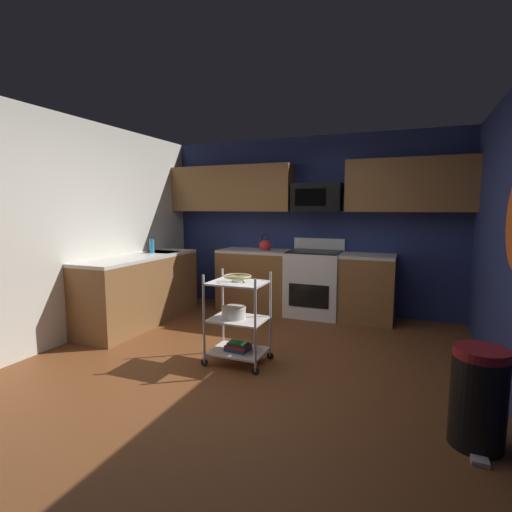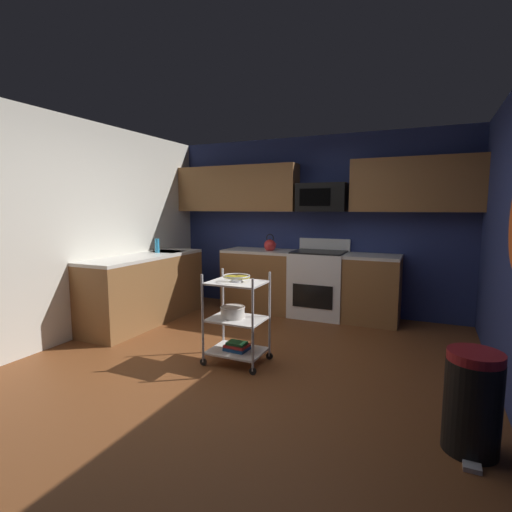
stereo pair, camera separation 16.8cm
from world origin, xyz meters
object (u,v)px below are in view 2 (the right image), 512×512
(fruit_bowl, at_px, (236,277))
(mixing_bowl_large, at_px, (233,312))
(rolling_cart, at_px, (237,319))
(book_stack, at_px, (237,346))
(kettle, at_px, (270,245))
(oven_range, at_px, (319,283))
(microwave, at_px, (322,197))
(dish_soap_bottle, at_px, (157,246))
(trash_can, at_px, (472,402))

(fruit_bowl, xyz_separation_m, mixing_bowl_large, (-0.05, 0.00, -0.36))
(rolling_cart, bearing_deg, fruit_bowl, -26.57)
(book_stack, xyz_separation_m, kettle, (-0.46, 2.01, 0.83))
(oven_range, xyz_separation_m, book_stack, (-0.30, -2.01, -0.31))
(microwave, height_order, book_stack, microwave)
(oven_range, bearing_deg, book_stack, -98.33)
(microwave, distance_m, kettle, 1.04)
(oven_range, xyz_separation_m, kettle, (-0.76, -0.00, 0.52))
(rolling_cart, xyz_separation_m, fruit_bowl, (0.00, -0.00, 0.42))
(kettle, relative_size, dish_soap_bottle, 1.32)
(oven_range, height_order, book_stack, oven_range)
(mixing_bowl_large, bearing_deg, rolling_cart, 0.00)
(book_stack, height_order, dish_soap_bottle, dish_soap_bottle)
(rolling_cart, xyz_separation_m, trash_can, (2.02, -0.66, -0.13))
(rolling_cart, height_order, trash_can, rolling_cart)
(oven_range, bearing_deg, dish_soap_bottle, -155.28)
(oven_range, xyz_separation_m, microwave, (-0.00, 0.10, 1.22))
(microwave, relative_size, dish_soap_bottle, 3.50)
(fruit_bowl, relative_size, dish_soap_bottle, 1.36)
(rolling_cart, relative_size, book_stack, 3.83)
(fruit_bowl, bearing_deg, oven_range, 81.67)
(microwave, height_order, kettle, microwave)
(book_stack, height_order, trash_can, trash_can)
(mixing_bowl_large, xyz_separation_m, trash_can, (2.06, -0.66, -0.19))
(kettle, bearing_deg, microwave, 8.14)
(microwave, xyz_separation_m, rolling_cart, (-0.29, -2.12, -1.25))
(rolling_cart, bearing_deg, oven_range, 81.67)
(fruit_bowl, height_order, kettle, kettle)
(book_stack, bearing_deg, rolling_cart, 116.57)
(microwave, distance_m, mixing_bowl_large, 2.45)
(fruit_bowl, bearing_deg, mixing_bowl_large, 180.00)
(book_stack, relative_size, kettle, 0.90)
(rolling_cart, distance_m, kettle, 2.13)
(oven_range, distance_m, book_stack, 2.06)
(fruit_bowl, height_order, trash_can, fruit_bowl)
(dish_soap_bottle, bearing_deg, trash_can, -24.09)
(rolling_cart, height_order, fruit_bowl, rolling_cart)
(mixing_bowl_large, xyz_separation_m, kettle, (-0.42, 2.01, 0.48))
(oven_range, height_order, kettle, kettle)
(kettle, bearing_deg, book_stack, -77.01)
(rolling_cart, distance_m, mixing_bowl_large, 0.08)
(fruit_bowl, height_order, dish_soap_bottle, dish_soap_bottle)
(mixing_bowl_large, xyz_separation_m, dish_soap_bottle, (-1.76, 1.05, 0.50))
(dish_soap_bottle, bearing_deg, mixing_bowl_large, -30.90)
(mixing_bowl_large, bearing_deg, trash_can, -17.67)
(oven_range, bearing_deg, microwave, 90.26)
(oven_range, relative_size, dish_soap_bottle, 5.50)
(rolling_cart, distance_m, dish_soap_bottle, 2.16)
(mixing_bowl_large, distance_m, trash_can, 2.17)
(fruit_bowl, distance_m, dish_soap_bottle, 2.09)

